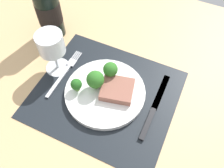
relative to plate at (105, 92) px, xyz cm
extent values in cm
cube|color=tan|center=(0.00, 0.00, -2.60)|extent=(140.00, 110.00, 3.00)
cube|color=black|center=(0.00, 0.00, -0.95)|extent=(40.67, 35.81, 0.30)
cylinder|color=white|center=(0.00, 0.00, 0.00)|extent=(23.44, 23.44, 1.60)
cube|color=#8C5647|center=(3.27, 1.26, 1.90)|extent=(10.62, 9.96, 2.21)
cylinder|color=#6B994C|center=(-7.51, -2.94, 1.41)|extent=(1.54, 1.54, 1.22)
sphere|color=#235B1E|center=(-7.51, -2.94, 3.40)|extent=(3.27, 3.27, 3.27)
cylinder|color=#5B8942|center=(-0.68, 5.14, 1.75)|extent=(1.41, 1.41, 1.90)
sphere|color=#2D6B23|center=(-0.68, 5.14, 4.52)|extent=(4.30, 4.30, 4.30)
cylinder|color=#5B8942|center=(-2.91, 0.27, 1.73)|extent=(1.44, 1.44, 1.85)
sphere|color=#2D6B23|center=(-2.91, 0.27, 4.79)|extent=(5.03, 5.03, 5.03)
cube|color=silver|center=(-14.78, -2.00, -0.55)|extent=(1.00, 13.00, 0.50)
cube|color=silver|center=(-14.78, 5.80, -0.55)|extent=(2.40, 2.60, 0.40)
cube|color=silver|center=(-15.68, 8.90, -0.55)|extent=(0.30, 3.60, 0.35)
cube|color=silver|center=(-15.08, 8.90, -0.55)|extent=(0.30, 3.60, 0.35)
cube|color=silver|center=(-14.48, 8.90, -0.55)|extent=(0.30, 3.60, 0.35)
cube|color=silver|center=(-13.88, 8.90, -0.55)|extent=(0.30, 3.60, 0.35)
cube|color=black|center=(14.67, -3.90, -0.40)|extent=(1.40, 10.00, 0.80)
cube|color=silver|center=(14.67, 7.60, -0.65)|extent=(1.80, 13.00, 0.30)
cylinder|color=black|center=(-27.52, 15.34, 9.15)|extent=(7.90, 7.90, 20.51)
cylinder|color=black|center=(-27.52, 15.34, 8.13)|extent=(8.06, 8.06, 7.18)
cylinder|color=silver|center=(-18.05, 2.60, -0.90)|extent=(7.59, 7.59, 0.40)
cylinder|color=silver|center=(-18.05, 2.60, 3.04)|extent=(0.80, 0.80, 7.49)
cylinder|color=silver|center=(-18.05, 2.60, 9.88)|extent=(7.78, 7.78, 6.19)
cylinder|color=#560C19|center=(-18.05, 2.60, 7.88)|extent=(6.84, 6.84, 2.19)
camera|label=1|loc=(16.86, -31.35, 57.90)|focal=37.32mm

